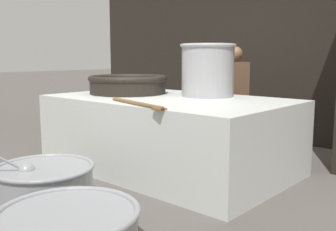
# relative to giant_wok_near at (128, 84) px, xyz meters

# --- Properties ---
(ground_plane) EXTENTS (60.00, 60.00, 0.00)m
(ground_plane) POSITION_rel_giant_wok_near_xyz_m (0.74, -0.03, -1.00)
(ground_plane) COLOR #56514C
(back_wall) EXTENTS (7.71, 0.24, 3.24)m
(back_wall) POSITION_rel_giant_wok_near_xyz_m (0.74, 2.44, 0.61)
(back_wall) COLOR black
(back_wall) RESTS_ON ground_plane
(hearth_platform) EXTENTS (2.88, 1.73, 0.87)m
(hearth_platform) POSITION_rel_giant_wok_near_xyz_m (0.74, -0.03, -0.57)
(hearth_platform) COLOR silver
(hearth_platform) RESTS_ON ground_plane
(giant_wok_near) EXTENTS (1.04, 1.04, 0.24)m
(giant_wok_near) POSITION_rel_giant_wok_near_xyz_m (0.00, 0.00, 0.00)
(giant_wok_near) COLOR black
(giant_wok_near) RESTS_ON hearth_platform
(stock_pot) EXTENTS (0.69, 0.69, 0.64)m
(stock_pot) POSITION_rel_giant_wok_near_xyz_m (1.00, 0.41, 0.20)
(stock_pot) COLOR #9E9EA3
(stock_pot) RESTS_ON hearth_platform
(stirring_paddle) EXTENTS (0.99, 0.32, 0.04)m
(stirring_paddle) POSITION_rel_giant_wok_near_xyz_m (1.04, -0.81, -0.11)
(stirring_paddle) COLOR brown
(stirring_paddle) RESTS_ON hearth_platform
(cook) EXTENTS (0.43, 0.60, 1.50)m
(cook) POSITION_rel_giant_wok_near_xyz_m (0.83, 1.29, -0.19)
(cook) COLOR brown
(cook) RESTS_ON ground_plane
(prep_bowl_vegetables) EXTENTS (0.91, 1.14, 0.75)m
(prep_bowl_vegetables) POSITION_rel_giant_wok_near_xyz_m (0.71, -1.70, -0.79)
(prep_bowl_vegetables) COLOR gray
(prep_bowl_vegetables) RESTS_ON ground_plane
(prep_bowl_meat) EXTENTS (1.00, 1.00, 0.33)m
(prep_bowl_meat) POSITION_rel_giant_wok_near_xyz_m (1.66, -2.08, -0.82)
(prep_bowl_meat) COLOR gray
(prep_bowl_meat) RESTS_ON ground_plane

